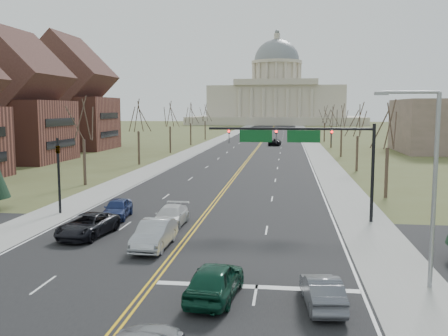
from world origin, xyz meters
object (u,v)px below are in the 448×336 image
(car_sb_outer_lead, at_px, (88,225))
(car_sb_inner_second, at_px, (171,216))
(signal_left, at_px, (58,167))
(street_light, at_px, (429,176))
(car_sb_outer_second, at_px, (117,208))
(car_sb_inner_lead, at_px, (154,234))
(car_far_sb, at_px, (259,131))
(signal_mast, at_px, (303,143))
(car_nb_outer_lead, at_px, (322,291))
(car_far_nb, at_px, (275,142))
(car_nb_inner_lead, at_px, (215,280))

(car_sb_outer_lead, bearing_deg, car_sb_inner_second, 43.22)
(signal_left, height_order, street_light, street_light)
(street_light, height_order, car_sb_inner_second, street_light)
(signal_left, distance_m, car_sb_outer_second, 6.00)
(car_sb_inner_lead, height_order, car_sb_outer_second, car_sb_inner_lead)
(car_sb_outer_lead, bearing_deg, street_light, -12.71)
(signal_left, bearing_deg, car_sb_outer_lead, -52.70)
(signal_left, xyz_separation_m, car_sb_inner_lead, (10.04, -8.66, -2.89))
(signal_left, distance_m, street_light, 27.78)
(car_sb_outer_lead, height_order, car_far_sb, car_far_sb)
(signal_mast, distance_m, car_sb_outer_lead, 16.20)
(car_nb_outer_lead, distance_m, car_sb_outer_second, 20.97)
(car_far_nb, bearing_deg, car_far_sb, -78.36)
(car_sb_inner_second, distance_m, car_sb_outer_second, 5.06)
(signal_left, bearing_deg, car_nb_inner_lead, -47.48)
(car_sb_outer_lead, distance_m, car_sb_outer_second, 5.50)
(signal_left, xyz_separation_m, street_light, (24.24, -13.50, 1.51))
(car_nb_outer_lead, relative_size, car_sb_outer_lead, 0.77)
(signal_mast, distance_m, street_light, 14.51)
(car_nb_inner_lead, height_order, car_sb_inner_second, car_nb_inner_lead)
(signal_mast, relative_size, car_sb_outer_second, 2.79)
(car_nb_inner_lead, height_order, car_sb_outer_lead, car_nb_inner_lead)
(car_sb_inner_lead, distance_m, car_sb_outer_lead, 5.43)
(car_far_nb, bearing_deg, car_sb_inner_lead, 91.11)
(car_nb_inner_lead, bearing_deg, signal_mast, -98.81)
(car_sb_outer_lead, bearing_deg, car_nb_inner_lead, -37.24)
(car_sb_inner_second, bearing_deg, car_far_nb, 87.26)
(signal_mast, xyz_separation_m, car_sb_inner_second, (-9.23, -3.16, -5.04))
(signal_left, bearing_deg, signal_mast, -0.00)
(signal_left, height_order, car_sb_inner_lead, signal_left)
(car_sb_inner_second, height_order, car_far_nb, car_far_nb)
(signal_left, relative_size, car_sb_outer_second, 1.38)
(signal_left, xyz_separation_m, car_sb_outer_lead, (5.02, -6.59, -2.97))
(car_sb_inner_lead, xyz_separation_m, car_far_sb, (-1.62, 137.25, 0.01))
(signal_left, bearing_deg, car_sb_inner_second, -18.02)
(signal_mast, distance_m, car_far_sb, 129.12)
(car_nb_outer_lead, relative_size, car_sb_inner_second, 0.83)
(car_nb_inner_lead, relative_size, car_far_sb, 0.99)
(street_light, height_order, car_sb_outer_second, street_light)
(signal_left, distance_m, car_far_sb, 128.90)
(street_light, bearing_deg, car_far_nb, 95.89)
(car_sb_inner_lead, xyz_separation_m, car_far_nb, (5.00, 84.43, -0.04))
(car_nb_outer_lead, distance_m, car_far_nb, 92.33)
(street_light, bearing_deg, car_sb_outer_lead, 160.22)
(car_nb_inner_lead, distance_m, car_far_sb, 144.85)
(signal_mast, bearing_deg, car_nb_outer_lead, -88.56)
(car_nb_outer_lead, height_order, car_far_sb, car_far_sb)
(signal_left, height_order, car_sb_outer_second, signal_left)
(signal_mast, xyz_separation_m, car_sb_outer_second, (-13.85, -1.09, -5.01))
(signal_mast, height_order, car_nb_outer_lead, signal_mast)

